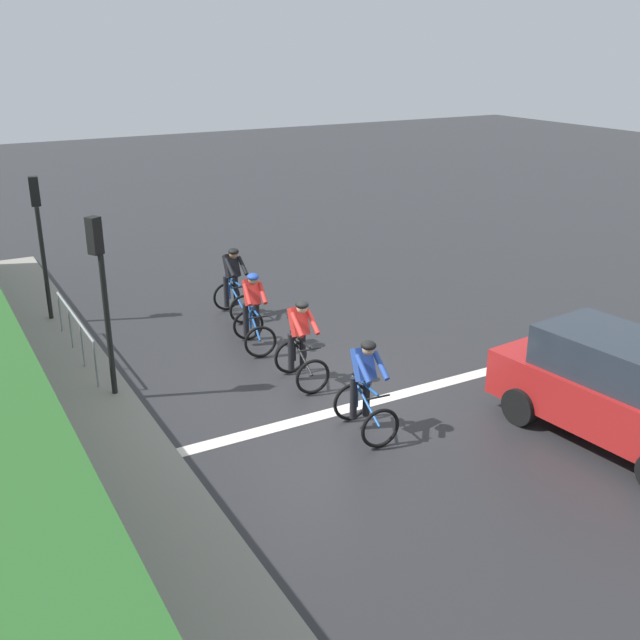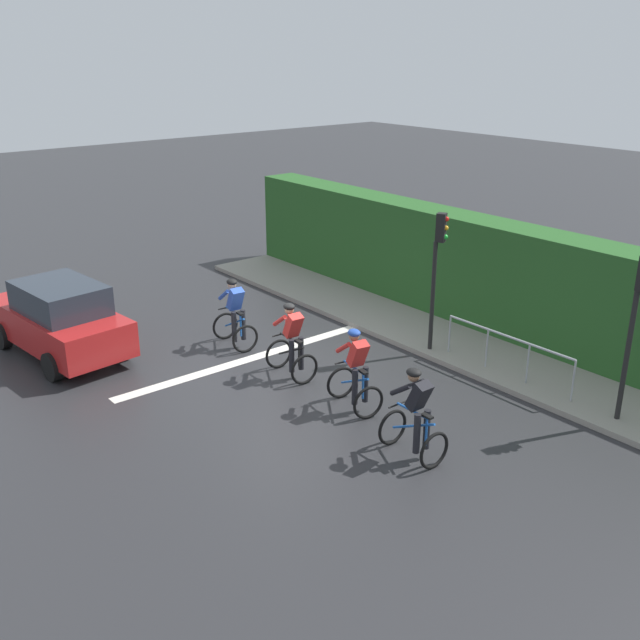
% 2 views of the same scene
% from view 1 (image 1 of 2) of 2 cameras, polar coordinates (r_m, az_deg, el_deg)
% --- Properties ---
extents(ground_plane, '(80.00, 80.00, 0.00)m').
position_cam_1_polar(ground_plane, '(14.02, -0.45, -5.28)').
color(ground_plane, '#28282B').
extents(sidewalk_kerb, '(2.80, 19.33, 0.12)m').
position_cam_1_polar(sidewalk_kerb, '(14.49, -20.08, -5.47)').
color(sidewalk_kerb, gray).
rests_on(sidewalk_kerb, ground).
extents(road_marking_stop_line, '(7.00, 0.30, 0.01)m').
position_cam_1_polar(road_marking_stop_line, '(13.27, 1.59, -6.85)').
color(road_marking_stop_line, silver).
rests_on(road_marking_stop_line, ground).
extents(cyclist_lead, '(0.70, 1.09, 1.66)m').
position_cam_1_polar(cyclist_lead, '(17.52, -6.60, 2.77)').
color(cyclist_lead, black).
rests_on(cyclist_lead, ground).
extents(cyclist_second, '(0.86, 1.18, 1.66)m').
position_cam_1_polar(cyclist_second, '(15.63, -5.11, 0.61)').
color(cyclist_second, black).
rests_on(cyclist_second, ground).
extents(cyclist_mid, '(0.75, 1.12, 1.66)m').
position_cam_1_polar(cyclist_mid, '(13.98, -1.51, -1.78)').
color(cyclist_mid, black).
rests_on(cyclist_mid, ground).
extents(cyclist_fourth, '(0.77, 1.14, 1.66)m').
position_cam_1_polar(cyclist_fourth, '(12.24, 3.43, -5.21)').
color(cyclist_fourth, black).
rests_on(cyclist_fourth, ground).
extents(car_red, '(2.20, 4.25, 1.76)m').
position_cam_1_polar(car_red, '(12.89, 21.67, -4.96)').
color(car_red, '#B21E1E').
rests_on(car_red, ground).
extents(traffic_light_near_crossing, '(0.27, 0.29, 3.34)m').
position_cam_1_polar(traffic_light_near_crossing, '(13.39, -16.31, 2.85)').
color(traffic_light_near_crossing, black).
rests_on(traffic_light_near_crossing, ground).
extents(traffic_light_far_junction, '(0.23, 0.31, 3.34)m').
position_cam_1_polar(traffic_light_far_junction, '(17.73, -20.55, 6.59)').
color(traffic_light_far_junction, black).
rests_on(traffic_light_far_junction, ground).
extents(pedestrian_railing_kerbside, '(0.06, 3.26, 1.03)m').
position_cam_1_polar(pedestrian_railing_kerbside, '(15.64, -18.11, -0.43)').
color(pedestrian_railing_kerbside, '#999EA3').
rests_on(pedestrian_railing_kerbside, ground).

